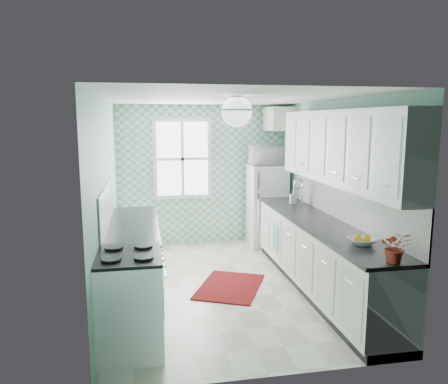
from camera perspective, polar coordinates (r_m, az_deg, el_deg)
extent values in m
cube|color=beige|center=(6.10, -0.04, -12.15)|extent=(3.00, 4.40, 0.02)
cube|color=white|center=(5.69, -0.04, 12.20)|extent=(3.00, 4.40, 0.02)
cube|color=#69A48F|center=(7.92, -2.93, 2.26)|extent=(3.00, 0.02, 2.50)
cube|color=#69A48F|center=(3.66, 6.26, -6.19)|extent=(3.00, 0.02, 2.50)
cube|color=#69A48F|center=(5.69, -15.16, -0.87)|extent=(0.02, 4.40, 2.50)
cube|color=#69A48F|center=(6.21, 13.79, 0.03)|extent=(0.02, 4.40, 2.50)
cube|color=#70BFA2|center=(7.90, -2.91, 2.24)|extent=(3.00, 0.01, 2.50)
cube|color=white|center=(7.81, -5.46, 4.34)|extent=(1.04, 0.05, 1.44)
cube|color=white|center=(7.79, -5.44, 4.32)|extent=(0.90, 0.02, 1.30)
cube|color=white|center=(5.86, 15.17, -1.13)|extent=(0.02, 3.60, 0.51)
cube|color=white|center=(5.63, -14.98, -1.54)|extent=(0.02, 2.15, 0.51)
cube|color=silver|center=(5.53, 14.94, 5.64)|extent=(0.33, 3.20, 0.90)
cube|color=silver|center=(7.77, 7.06, 9.45)|extent=(0.40, 0.74, 0.40)
cylinder|color=silver|center=(4.90, 1.69, 12.30)|extent=(0.14, 0.14, 0.04)
cylinder|color=silver|center=(4.90, 1.69, 11.48)|extent=(0.02, 0.02, 0.12)
sphere|color=white|center=(4.90, 1.68, 10.43)|extent=(0.34, 0.34, 0.34)
cube|color=white|center=(5.92, 12.32, -8.35)|extent=(0.60, 3.60, 0.90)
cube|color=black|center=(5.79, 12.34, -3.92)|extent=(0.63, 3.60, 0.04)
cube|color=white|center=(5.79, -11.79, -8.72)|extent=(0.60, 2.15, 0.90)
cube|color=black|center=(5.67, -11.80, -4.19)|extent=(0.63, 2.15, 0.04)
cube|color=silver|center=(7.82, 5.61, -1.75)|extent=(0.63, 0.60, 1.45)
cube|color=silver|center=(7.48, 6.28, 0.33)|extent=(0.62, 0.01, 0.02)
cube|color=silver|center=(7.37, 4.51, 1.60)|extent=(0.03, 0.03, 0.30)
cube|color=silver|center=(7.46, 4.46, -2.28)|extent=(0.03, 0.03, 0.54)
cube|color=white|center=(4.48, -12.19, -13.80)|extent=(0.62, 0.79, 0.94)
cube|color=black|center=(4.32, -12.40, -8.08)|extent=(0.62, 0.79, 0.03)
cube|color=black|center=(4.46, -8.05, -13.00)|extent=(0.01, 0.52, 0.31)
cube|color=silver|center=(6.81, 8.85, -1.83)|extent=(0.47, 0.39, 0.12)
cylinder|color=silver|center=(6.83, 10.22, -0.13)|extent=(0.02, 0.02, 0.30)
torus|color=silver|center=(6.78, 9.75, 1.44)|extent=(0.16, 0.02, 0.16)
cube|color=maroon|center=(6.03, 0.76, -12.25)|extent=(1.16, 1.31, 0.02)
cube|color=#539E99|center=(6.62, 6.79, -6.02)|extent=(0.06, 0.26, 0.39)
imported|color=silver|center=(4.82, 17.57, -6.15)|extent=(0.29, 0.29, 0.07)
imported|color=#B3331F|center=(4.29, 21.47, -6.71)|extent=(0.34, 0.33, 0.30)
imported|color=#80A5B0|center=(6.89, 9.01, -0.63)|extent=(0.11, 0.11, 0.21)
imported|color=white|center=(7.70, 5.71, 4.80)|extent=(0.62, 0.43, 0.33)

